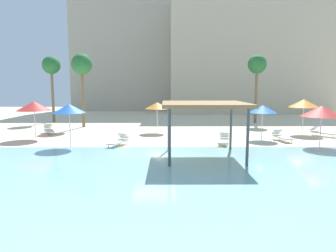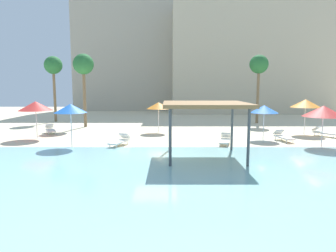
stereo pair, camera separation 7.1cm
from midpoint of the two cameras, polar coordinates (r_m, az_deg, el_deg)
ground_plane at (r=17.34m, az=-2.73°, el=-5.13°), size 80.00×80.00×0.00m
lagoon_water at (r=12.27m, az=-3.71°, el=-10.38°), size 44.00×13.50×0.04m
shade_pavilion at (r=15.87m, az=6.74°, el=3.81°), size 4.37×4.37×2.96m
beach_umbrella_orange_0 at (r=26.31m, az=24.29°, el=3.95°), size 2.34×2.34×2.79m
beach_umbrella_blue_1 at (r=19.68m, az=-18.35°, el=3.17°), size 2.02×2.02×2.72m
beach_umbrella_red_2 at (r=23.87m, az=-24.18°, el=3.48°), size 2.43×2.43×2.73m
beach_umbrella_red_4 at (r=20.96m, az=27.07°, el=2.54°), size 2.49×2.49×2.62m
beach_umbrella_orange_5 at (r=24.97m, az=-2.16°, el=3.89°), size 1.98×1.98×2.50m
beach_umbrella_blue_6 at (r=22.66m, az=17.43°, el=3.08°), size 2.00×2.00×2.46m
lounge_chair_1 at (r=20.08m, az=10.41°, el=-2.54°), size 1.09×1.99×0.74m
lounge_chair_2 at (r=25.98m, az=27.05°, el=-0.98°), size 1.54×1.91×0.74m
lounge_chair_3 at (r=26.25m, az=-21.78°, el=-0.62°), size 1.41×1.96×0.74m
lounge_chair_4 at (r=22.59m, az=20.59°, el=-1.80°), size 0.92×1.97×0.74m
lounge_chair_5 at (r=19.63m, az=-9.36°, el=-2.75°), size 1.24×1.99×0.74m
palm_tree_0 at (r=29.40m, az=-16.12°, el=10.87°), size 1.90×1.90×6.81m
palm_tree_1 at (r=34.92m, az=-21.31°, el=10.40°), size 1.90×1.90×7.02m
palm_tree_2 at (r=32.64m, az=16.48°, el=10.83°), size 1.90×1.90×7.01m
hotel_block_0 at (r=52.11m, az=-5.07°, el=13.78°), size 21.45×9.45×19.10m
hotel_block_1 at (r=48.19m, az=14.40°, el=11.75°), size 22.80×11.22×15.15m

